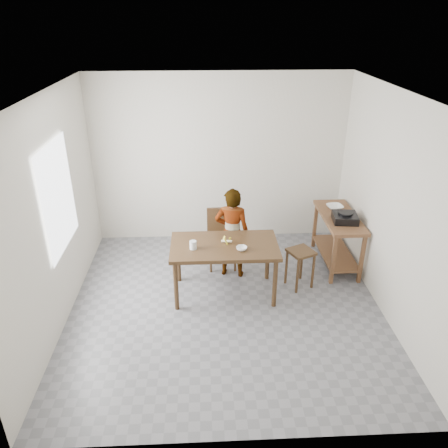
{
  "coord_description": "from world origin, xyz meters",
  "views": [
    {
      "loc": [
        -0.25,
        -4.66,
        3.49
      ],
      "look_at": [
        0.0,
        0.4,
        1.0
      ],
      "focal_mm": 35.0,
      "sensor_mm": 36.0,
      "label": 1
    }
  ],
  "objects_px": {
    "dining_table": "(224,269)",
    "child": "(232,233)",
    "stool": "(300,268)",
    "dining_chair": "(222,240)",
    "prep_counter": "(337,240)"
  },
  "relations": [
    {
      "from": "dining_table",
      "to": "child",
      "type": "height_order",
      "value": "child"
    },
    {
      "from": "dining_table",
      "to": "child",
      "type": "relative_size",
      "value": 1.04
    },
    {
      "from": "dining_table",
      "to": "stool",
      "type": "relative_size",
      "value": 2.5
    },
    {
      "from": "dining_chair",
      "to": "prep_counter",
      "type": "bearing_deg",
      "value": -2.89
    },
    {
      "from": "child",
      "to": "dining_table",
      "type": "bearing_deg",
      "value": 86.39
    },
    {
      "from": "prep_counter",
      "to": "stool",
      "type": "relative_size",
      "value": 2.14
    },
    {
      "from": "dining_table",
      "to": "dining_chair",
      "type": "bearing_deg",
      "value": 89.87
    },
    {
      "from": "dining_chair",
      "to": "stool",
      "type": "height_order",
      "value": "dining_chair"
    },
    {
      "from": "dining_table",
      "to": "dining_chair",
      "type": "distance_m",
      "value": 0.73
    },
    {
      "from": "dining_chair",
      "to": "dining_table",
      "type": "bearing_deg",
      "value": -92.24
    },
    {
      "from": "dining_chair",
      "to": "stool",
      "type": "bearing_deg",
      "value": -31.77
    },
    {
      "from": "prep_counter",
      "to": "stool",
      "type": "height_order",
      "value": "prep_counter"
    },
    {
      "from": "dining_chair",
      "to": "stool",
      "type": "distance_m",
      "value": 1.22
    },
    {
      "from": "prep_counter",
      "to": "dining_chair",
      "type": "distance_m",
      "value": 1.72
    },
    {
      "from": "dining_table",
      "to": "child",
      "type": "distance_m",
      "value": 0.57
    }
  ]
}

